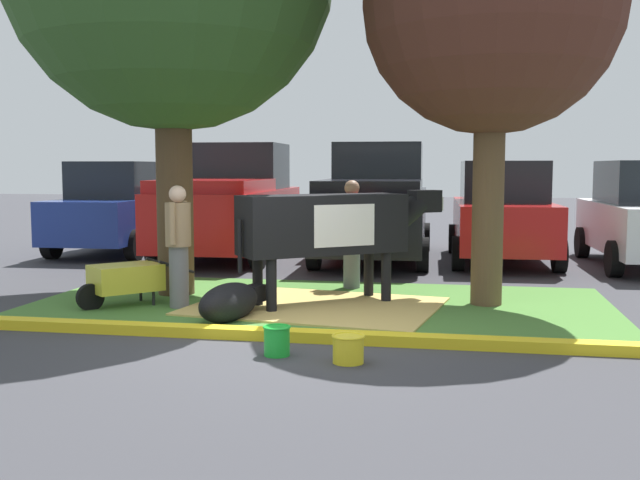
% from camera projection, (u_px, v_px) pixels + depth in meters
% --- Properties ---
extents(ground_plane, '(80.00, 80.00, 0.00)m').
position_uv_depth(ground_plane, '(282.00, 339.00, 8.32)').
color(ground_plane, '#38383D').
extents(grass_island, '(7.93, 4.04, 0.02)m').
position_uv_depth(grass_island, '(320.00, 304.00, 10.38)').
color(grass_island, '#477A33').
rests_on(grass_island, ground).
extents(curb_yellow, '(9.13, 0.24, 0.12)m').
position_uv_depth(curb_yellow, '(284.00, 335.00, 8.25)').
color(curb_yellow, yellow).
rests_on(curb_yellow, ground).
extents(hay_bedding, '(3.54, 2.88, 0.04)m').
position_uv_depth(hay_bedding, '(316.00, 306.00, 10.11)').
color(hay_bedding, tan).
rests_on(hay_bedding, ground).
extents(shade_tree_right, '(3.47, 3.47, 5.80)m').
position_uv_depth(shade_tree_right, '(492.00, 6.00, 9.93)').
color(shade_tree_right, brown).
rests_on(shade_tree_right, ground).
extents(cow_holstein, '(2.73, 2.18, 1.57)m').
position_uv_depth(cow_holstein, '(330.00, 225.00, 10.24)').
color(cow_holstein, black).
rests_on(cow_holstein, ground).
extents(calf_lying, '(0.76, 1.33, 0.48)m').
position_uv_depth(calf_lying, '(230.00, 302.00, 9.25)').
color(calf_lying, black).
rests_on(calf_lying, ground).
extents(person_handler, '(0.34, 0.53, 1.66)m').
position_uv_depth(person_handler, '(178.00, 243.00, 10.01)').
color(person_handler, slate).
rests_on(person_handler, ground).
extents(person_visitor_near, '(0.48, 0.34, 1.70)m').
position_uv_depth(person_visitor_near, '(352.00, 231.00, 11.63)').
color(person_visitor_near, slate).
rests_on(person_visitor_near, ground).
extents(wheelbarrow, '(1.33, 1.37, 0.63)m').
position_uv_depth(wheelbarrow, '(124.00, 279.00, 10.19)').
color(wheelbarrow, gold).
rests_on(wheelbarrow, ground).
extents(bucket_green, '(0.29, 0.29, 0.30)m').
position_uv_depth(bucket_green, '(277.00, 340.00, 7.57)').
color(bucket_green, green).
rests_on(bucket_green, ground).
extents(bucket_yellow, '(0.33, 0.33, 0.28)m').
position_uv_depth(bucket_yellow, '(348.00, 348.00, 7.29)').
color(bucket_yellow, yellow).
rests_on(bucket_yellow, ground).
extents(sedan_blue, '(2.14, 4.46, 2.02)m').
position_uv_depth(sedan_blue, '(120.00, 208.00, 16.72)').
color(sedan_blue, navy).
rests_on(sedan_blue, ground).
extents(pickup_truck_maroon, '(2.37, 5.47, 2.42)m').
position_uv_depth(pickup_truck_maroon, '(232.00, 204.00, 15.89)').
color(pickup_truck_maroon, red).
rests_on(pickup_truck_maroon, ground).
extents(pickup_truck_black, '(2.37, 5.47, 2.42)m').
position_uv_depth(pickup_truck_black, '(376.00, 205.00, 15.46)').
color(pickup_truck_black, black).
rests_on(pickup_truck_black, ground).
extents(sedan_red, '(2.14, 4.46, 2.02)m').
position_uv_depth(sedan_red, '(502.00, 213.00, 14.97)').
color(sedan_red, red).
rests_on(sedan_red, ground).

